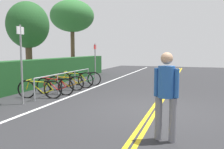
{
  "coord_description": "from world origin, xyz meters",
  "views": [
    {
      "loc": [
        -7.06,
        -1.03,
        1.77
      ],
      "look_at": [
        2.26,
        2.06,
        0.77
      ],
      "focal_mm": 38.85,
      "sensor_mm": 36.0,
      "label": 1
    }
  ],
  "objects_px": {
    "tree_mid": "(28,26)",
    "tree_far_right": "(72,16)",
    "bicycle_3": "(75,80)",
    "sign_post_near": "(21,58)",
    "pedestrian": "(166,90)",
    "bicycle_2": "(66,83)",
    "sign_post_far": "(95,59)",
    "bicycle_1": "(55,86)",
    "bicycle_0": "(40,89)",
    "bike_rack": "(67,77)",
    "bicycle_4": "(85,78)"
  },
  "relations": [
    {
      "from": "bicycle_2",
      "to": "sign_post_far",
      "type": "relative_size",
      "value": 0.75
    },
    {
      "from": "bicycle_2",
      "to": "sign_post_far",
      "type": "height_order",
      "value": "sign_post_far"
    },
    {
      "from": "bicycle_1",
      "to": "pedestrian",
      "type": "relative_size",
      "value": 0.98
    },
    {
      "from": "bike_rack",
      "to": "sign_post_near",
      "type": "relative_size",
      "value": 1.81
    },
    {
      "from": "bike_rack",
      "to": "tree_far_right",
      "type": "distance_m",
      "value": 8.08
    },
    {
      "from": "bicycle_2",
      "to": "bicycle_3",
      "type": "relative_size",
      "value": 0.86
    },
    {
      "from": "bike_rack",
      "to": "bicycle_2",
      "type": "height_order",
      "value": "bike_rack"
    },
    {
      "from": "bicycle_1",
      "to": "tree_mid",
      "type": "bearing_deg",
      "value": 49.98
    },
    {
      "from": "pedestrian",
      "to": "tree_mid",
      "type": "height_order",
      "value": "tree_mid"
    },
    {
      "from": "tree_mid",
      "to": "tree_far_right",
      "type": "bearing_deg",
      "value": -2.08
    },
    {
      "from": "bike_rack",
      "to": "sign_post_near",
      "type": "distance_m",
      "value": 2.97
    },
    {
      "from": "bike_rack",
      "to": "bicycle_0",
      "type": "distance_m",
      "value": 1.81
    },
    {
      "from": "bicycle_1",
      "to": "pedestrian",
      "type": "xyz_separation_m",
      "value": [
        -3.67,
        -4.73,
        0.67
      ]
    },
    {
      "from": "pedestrian",
      "to": "bicycle_3",
      "type": "bearing_deg",
      "value": 40.97
    },
    {
      "from": "bicycle_0",
      "to": "sign_post_far",
      "type": "relative_size",
      "value": 0.8
    },
    {
      "from": "bicycle_0",
      "to": "bicycle_1",
      "type": "height_order",
      "value": "bicycle_1"
    },
    {
      "from": "sign_post_far",
      "to": "tree_far_right",
      "type": "relative_size",
      "value": 0.4
    },
    {
      "from": "bicycle_3",
      "to": "bike_rack",
      "type": "bearing_deg",
      "value": -174.13
    },
    {
      "from": "sign_post_near",
      "to": "tree_far_right",
      "type": "bearing_deg",
      "value": 17.95
    },
    {
      "from": "bicycle_3",
      "to": "sign_post_near",
      "type": "relative_size",
      "value": 0.71
    },
    {
      "from": "bicycle_3",
      "to": "sign_post_far",
      "type": "distance_m",
      "value": 1.98
    },
    {
      "from": "bicycle_2",
      "to": "bicycle_4",
      "type": "xyz_separation_m",
      "value": [
        1.72,
        -0.13,
        0.02
      ]
    },
    {
      "from": "bicycle_2",
      "to": "tree_far_right",
      "type": "bearing_deg",
      "value": 24.9
    },
    {
      "from": "bicycle_0",
      "to": "bike_rack",
      "type": "bearing_deg",
      "value": -4.39
    },
    {
      "from": "tree_far_right",
      "to": "tree_mid",
      "type": "bearing_deg",
      "value": 177.92
    },
    {
      "from": "bicycle_0",
      "to": "bicycle_3",
      "type": "height_order",
      "value": "bicycle_3"
    },
    {
      "from": "bike_rack",
      "to": "bicycle_2",
      "type": "distance_m",
      "value": 0.31
    },
    {
      "from": "bicycle_3",
      "to": "sign_post_far",
      "type": "bearing_deg",
      "value": -11.49
    },
    {
      "from": "bicycle_2",
      "to": "pedestrian",
      "type": "xyz_separation_m",
      "value": [
        -4.68,
        -4.8,
        0.68
      ]
    },
    {
      "from": "tree_far_right",
      "to": "bicycle_3",
      "type": "bearing_deg",
      "value": -151.91
    },
    {
      "from": "tree_mid",
      "to": "tree_far_right",
      "type": "distance_m",
      "value": 4.89
    },
    {
      "from": "bicycle_0",
      "to": "sign_post_near",
      "type": "distance_m",
      "value": 1.58
    },
    {
      "from": "bicycle_2",
      "to": "bicycle_3",
      "type": "bearing_deg",
      "value": 0.03
    },
    {
      "from": "bicycle_1",
      "to": "bicycle_2",
      "type": "distance_m",
      "value": 1.01
    },
    {
      "from": "bicycle_1",
      "to": "pedestrian",
      "type": "height_order",
      "value": "pedestrian"
    },
    {
      "from": "bicycle_0",
      "to": "tree_far_right",
      "type": "height_order",
      "value": "tree_far_right"
    },
    {
      "from": "bicycle_2",
      "to": "tree_far_right",
      "type": "height_order",
      "value": "tree_far_right"
    },
    {
      "from": "bike_rack",
      "to": "bicycle_1",
      "type": "height_order",
      "value": "bike_rack"
    },
    {
      "from": "bicycle_1",
      "to": "sign_post_near",
      "type": "relative_size",
      "value": 0.66
    },
    {
      "from": "bicycle_0",
      "to": "sign_post_near",
      "type": "xyz_separation_m",
      "value": [
        -1.04,
        -0.07,
        1.19
      ]
    },
    {
      "from": "pedestrian",
      "to": "tree_mid",
      "type": "relative_size",
      "value": 0.4
    },
    {
      "from": "pedestrian",
      "to": "tree_far_right",
      "type": "height_order",
      "value": "tree_far_right"
    },
    {
      "from": "bicycle_1",
      "to": "bicycle_4",
      "type": "distance_m",
      "value": 2.73
    },
    {
      "from": "bicycle_4",
      "to": "sign_post_far",
      "type": "xyz_separation_m",
      "value": [
        0.85,
        -0.22,
        0.94
      ]
    },
    {
      "from": "bicycle_1",
      "to": "sign_post_near",
      "type": "xyz_separation_m",
      "value": [
        -1.88,
        0.04,
        1.19
      ]
    },
    {
      "from": "sign_post_near",
      "to": "sign_post_far",
      "type": "relative_size",
      "value": 1.22
    },
    {
      "from": "bicycle_0",
      "to": "pedestrian",
      "type": "distance_m",
      "value": 5.65
    },
    {
      "from": "sign_post_far",
      "to": "tree_far_right",
      "type": "height_order",
      "value": "tree_far_right"
    },
    {
      "from": "tree_mid",
      "to": "pedestrian",
      "type": "bearing_deg",
      "value": -128.74
    },
    {
      "from": "pedestrian",
      "to": "bicycle_1",
      "type": "bearing_deg",
      "value": 52.18
    }
  ]
}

